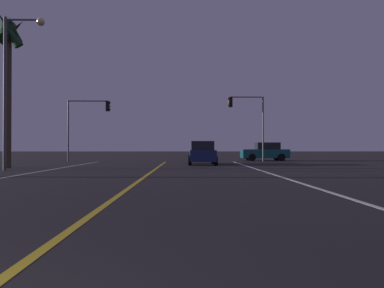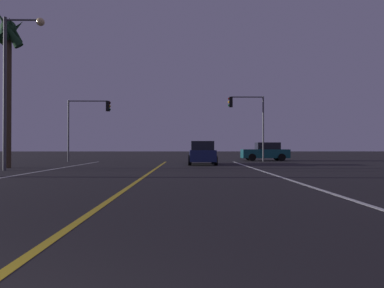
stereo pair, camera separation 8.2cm
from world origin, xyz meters
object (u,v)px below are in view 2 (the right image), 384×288
at_px(car_ahead_far, 202,153).
at_px(car_crossing_side, 265,152).
at_px(street_lamp_left_mid, 14,74).
at_px(palm_tree_left_mid, 9,46).
at_px(traffic_light_near_right, 247,113).
at_px(traffic_light_near_left, 89,116).

relative_size(car_ahead_far, car_crossing_side, 1.00).
relative_size(street_lamp_left_mid, palm_tree_left_mid, 0.87).
relative_size(car_ahead_far, street_lamp_left_mid, 0.51).
distance_m(car_ahead_far, traffic_light_near_right, 7.61).
xyz_separation_m(car_ahead_far, traffic_light_near_right, (4.19, 5.33, 3.44)).
bearing_deg(traffic_light_near_right, car_ahead_far, 51.83).
bearing_deg(traffic_light_near_right, palm_tree_left_mid, 30.21).
relative_size(car_ahead_far, palm_tree_left_mid, 0.45).
height_order(car_crossing_side, street_lamp_left_mid, street_lamp_left_mid).
xyz_separation_m(traffic_light_near_left, palm_tree_left_mid, (-2.27, -9.43, 3.44)).
distance_m(traffic_light_near_right, traffic_light_near_left, 13.93).
bearing_deg(traffic_light_near_left, traffic_light_near_right, 0.00).
xyz_separation_m(car_crossing_side, palm_tree_left_mid, (-18.23, -11.12, 6.65)).
bearing_deg(car_ahead_far, car_crossing_side, -41.58).
relative_size(traffic_light_near_right, street_lamp_left_mid, 0.69).
distance_m(traffic_light_near_right, palm_tree_left_mid, 19.01).
bearing_deg(car_ahead_far, traffic_light_near_left, 61.28).
bearing_deg(street_lamp_left_mid, traffic_light_near_left, 86.08).
height_order(traffic_light_near_left, street_lamp_left_mid, street_lamp_left_mid).
bearing_deg(traffic_light_near_right, traffic_light_near_left, 0.00).
height_order(street_lamp_left_mid, palm_tree_left_mid, palm_tree_left_mid).
height_order(car_ahead_far, traffic_light_near_left, traffic_light_near_left).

